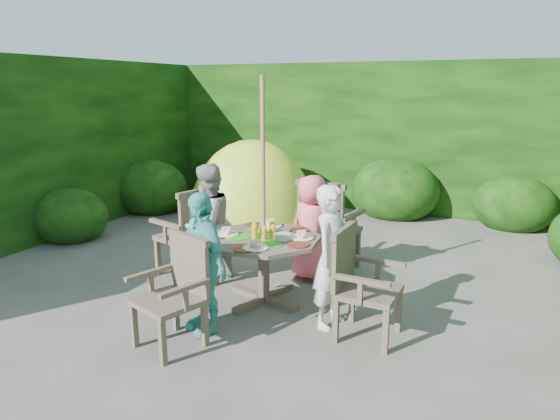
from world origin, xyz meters
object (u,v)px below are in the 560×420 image
at_px(garden_chair_back, 327,225).
at_px(child_right, 332,257).
at_px(child_front, 202,263).
at_px(garden_chair_left, 190,231).
at_px(garden_chair_front, 176,290).
at_px(garden_chair_right, 360,282).
at_px(child_back, 311,228).
at_px(dome_tent, 252,215).
at_px(parasol_pole, 263,194).
at_px(patio_table, 264,247).
at_px(child_left, 208,224).

distance_m(garden_chair_back, child_right, 1.35).
bearing_deg(child_front, garden_chair_left, 159.05).
bearing_deg(garden_chair_back, child_right, 119.84).
bearing_deg(garden_chair_front, garden_chair_right, 48.65).
distance_m(garden_chair_front, child_front, 0.34).
bearing_deg(child_back, garden_chair_front, 94.68).
height_order(garden_chair_right, dome_tent, dome_tent).
bearing_deg(dome_tent, child_right, -59.61).
bearing_deg(parasol_pole, dome_tent, 118.84).
distance_m(patio_table, parasol_pole, 0.53).
bearing_deg(patio_table, parasol_pole, 177.04).
height_order(parasol_pole, garden_chair_back, parasol_pole).
xyz_separation_m(garden_chair_right, garden_chair_left, (-2.11, 0.61, 0.04)).
relative_size(garden_chair_left, child_front, 0.79).
bearing_deg(dome_tent, garden_chair_back, -51.63).
relative_size(garden_chair_left, dome_tent, 0.39).
height_order(garden_chair_right, garden_chair_back, garden_chair_back).
xyz_separation_m(garden_chair_left, garden_chair_back, (1.36, 0.75, 0.03)).
bearing_deg(patio_table, dome_tent, 118.90).
xyz_separation_m(patio_table, garden_chair_front, (-0.30, -1.06, -0.09)).
distance_m(parasol_pole, garden_chair_right, 1.26).
xyz_separation_m(patio_table, child_back, (0.21, 0.77, 0.02)).
bearing_deg(garden_chair_back, child_back, 81.88).
bearing_deg(garden_chair_right, patio_table, 76.33).
xyz_separation_m(child_right, child_front, (-0.99, -0.55, -0.02)).
bearing_deg(parasol_pole, garden_chair_back, 73.72).
relative_size(garden_chair_right, garden_chair_front, 1.04).
distance_m(child_back, dome_tent, 2.99).
distance_m(garden_chair_back, child_left, 1.36).
distance_m(parasol_pole, garden_chair_front, 1.27).
bearing_deg(patio_table, garden_chair_left, 164.31).
bearing_deg(child_back, dome_tent, -29.82).
height_order(garden_chair_front, dome_tent, dome_tent).
xyz_separation_m(parasol_pole, garden_chair_back, (0.31, 1.04, -0.54)).
height_order(garden_chair_back, child_back, child_back).
distance_m(parasol_pole, child_back, 0.95).
bearing_deg(garden_chair_right, parasol_pole, 76.38).
bearing_deg(child_left, garden_chair_back, 134.42).
relative_size(garden_chair_back, child_front, 0.84).
bearing_deg(child_left, parasol_pole, 81.08).
bearing_deg(garden_chair_right, child_right, 73.91).
xyz_separation_m(child_back, dome_tent, (-1.88, 2.25, -0.59)).
relative_size(garden_chair_right, garden_chair_left, 0.93).
height_order(child_right, child_front, child_right).
height_order(garden_chair_right, child_front, child_front).
bearing_deg(dome_tent, patio_table, -67.64).
distance_m(child_right, child_back, 1.13).
relative_size(garden_chair_front, dome_tent, 0.35).
relative_size(patio_table, garden_chair_back, 1.37).
height_order(patio_table, dome_tent, dome_tent).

